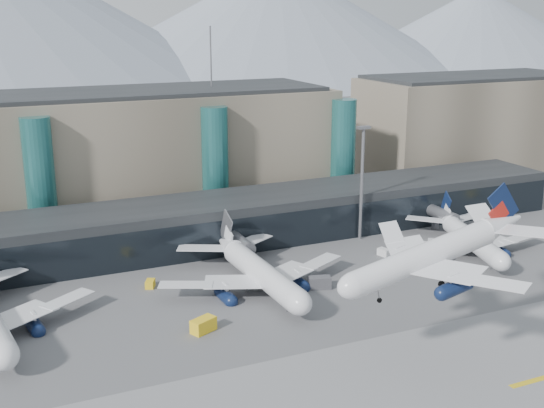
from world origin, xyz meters
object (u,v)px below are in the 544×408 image
Objects in this scene: veh_d at (389,236)px; veh_c at (320,283)px; jet_parked_right at (467,231)px; veh_g at (384,252)px; hero_jet at (441,245)px; jet_parked_mid at (254,261)px; veh_b at (150,284)px; lightmast_mid at (362,177)px; veh_h at (203,325)px.

veh_c is at bearing 166.80° from veh_d.
jet_parked_right is 18.85m from veh_g.
jet_parked_right reaches higher than veh_d.
hero_jet is at bearing -67.57° from veh_c.
jet_parked_mid reaches higher than veh_b.
lightmast_mid is at bearing 158.53° from veh_g.
veh_c is 22.86m from veh_g.
veh_b is 0.61× the size of veh_h.
lightmast_mid is at bearing -54.88° from veh_b.
veh_b is 31.44m from veh_c.
lightmast_mid is 6.33× the size of veh_c.
veh_h is (-63.89, -14.35, -3.09)m from jet_parked_right.
veh_c reaches higher than veh_d.
lightmast_mid is 0.74× the size of jet_parked_right.
jet_parked_right is at bearing -12.47° from veh_h.
veh_b is at bearing 172.79° from veh_c.
veh_c is at bearing -89.35° from veh_b.
veh_c is 1.48× the size of veh_d.
hero_jet reaches higher than veh_h.
hero_jet is at bearing -164.36° from veh_d.
jet_parked_right is 67.62m from veh_b.
hero_jet is (-19.00, -52.51, 3.44)m from lightmast_mid.
veh_b is at bearing 138.23° from veh_d.
veh_g is at bearing 65.26° from hero_jet.
lightmast_mid is at bearing 107.29° from veh_d.
veh_d is at bearing -58.70° from veh_b.
veh_d is (24.97, 49.71, -17.08)m from hero_jet.
veh_h is (-46.92, -30.00, -13.30)m from lightmast_mid.
jet_parked_mid is 1.12× the size of jet_parked_right.
veh_h is at bearing -147.41° from lightmast_mid.
jet_parked_mid is at bearing 150.66° from veh_d.
veh_d is 0.67× the size of veh_h.
veh_h is (-45.79, -18.33, 0.35)m from veh_g.
veh_d reaches higher than veh_g.
veh_b is at bearing 67.45° from jet_parked_mid.
hero_jet is at bearing -109.89° from lightmast_mid.
veh_d is (38.09, 12.63, -3.97)m from jet_parked_mid.
jet_parked_mid is at bearing -85.25° from veh_b.
veh_c is at bearing -123.12° from jet_parked_mid.
hero_jet is at bearing -64.00° from veh_h.
lightmast_mid reaches higher than jet_parked_right.
hero_jet is at bearing -39.53° from veh_g.
jet_parked_right is at bearing -92.19° from jet_parked_mid.
veh_c is 26.59m from veh_h.
jet_parked_mid is 15.86× the size of veh_b.
hero_jet is at bearing -119.22° from veh_b.
jet_parked_right is (35.96, 36.86, -13.65)m from hero_jet.
veh_h is at bearing -84.09° from veh_g.
veh_d is at bearing -73.58° from jet_parked_mid.
veh_h is at bearing -144.44° from veh_c.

